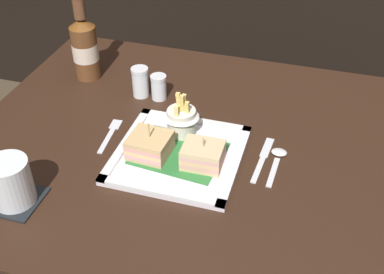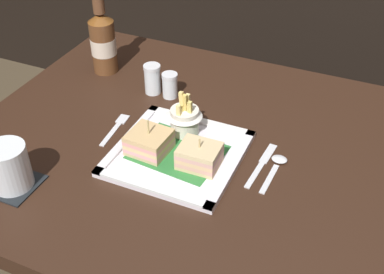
{
  "view_description": "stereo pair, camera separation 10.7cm",
  "coord_description": "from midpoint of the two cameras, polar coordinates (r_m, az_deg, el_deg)",
  "views": [
    {
      "loc": [
        0.22,
        -0.85,
        1.46
      ],
      "look_at": [
        -0.02,
        -0.03,
        0.81
      ],
      "focal_mm": 45.48,
      "sensor_mm": 36.0,
      "label": 1
    },
    {
      "loc": [
        0.32,
        -0.81,
        1.46
      ],
      "look_at": [
        -0.02,
        -0.03,
        0.81
      ],
      "focal_mm": 45.48,
      "sensor_mm": 36.0,
      "label": 2
    }
  ],
  "objects": [
    {
      "name": "square_plate",
      "position": [
        1.08,
        1.19,
        -2.08
      ],
      "size": [
        0.27,
        0.27,
        0.02
      ],
      "color": "white",
      "rests_on": "dining_table"
    },
    {
      "name": "drink_coaster",
      "position": [
        1.06,
        -17.43,
        -5.47
      ],
      "size": [
        0.1,
        0.1,
        0.0
      ],
      "primitive_type": "cube",
      "color": "black",
      "rests_on": "dining_table"
    },
    {
      "name": "sandwich_half_left",
      "position": [
        1.07,
        -2.19,
        -0.73
      ],
      "size": [
        0.09,
        0.09,
        0.08
      ],
      "color": "tan",
      "rests_on": "square_plate"
    },
    {
      "name": "fork",
      "position": [
        1.17,
        -6.34,
        1.0
      ],
      "size": [
        0.03,
        0.13,
        0.0
      ],
      "color": "silver",
      "rests_on": "dining_table"
    },
    {
      "name": "dining_table",
      "position": [
        1.22,
        4.03,
        -6.9
      ],
      "size": [
        1.12,
        0.88,
        0.77
      ],
      "color": "black",
      "rests_on": "ground_plane"
    },
    {
      "name": "knife",
      "position": [
        1.08,
        11.06,
        -3.15
      ],
      "size": [
        0.03,
        0.16,
        0.0
      ],
      "color": "silver",
      "rests_on": "dining_table"
    },
    {
      "name": "pepper_shaker",
      "position": [
        1.27,
        -0.18,
        5.85
      ],
      "size": [
        0.04,
        0.04,
        0.07
      ],
      "color": "silver",
      "rests_on": "dining_table"
    },
    {
      "name": "salt_shaker",
      "position": [
        1.28,
        -2.26,
        6.54
      ],
      "size": [
        0.04,
        0.04,
        0.08
      ],
      "color": "silver",
      "rests_on": "dining_table"
    },
    {
      "name": "fries_cup",
      "position": [
        1.11,
        1.89,
        2.34
      ],
      "size": [
        0.08,
        0.08,
        0.11
      ],
      "color": "silver",
      "rests_on": "square_plate"
    },
    {
      "name": "beer_bottle",
      "position": [
        1.37,
        -8.18,
        11.04
      ],
      "size": [
        0.07,
        0.07,
        0.24
      ],
      "color": "brown",
      "rests_on": "dining_table"
    },
    {
      "name": "spoon",
      "position": [
        1.08,
        12.75,
        -3.25
      ],
      "size": [
        0.03,
        0.13,
        0.01
      ],
      "color": "silver",
      "rests_on": "dining_table"
    },
    {
      "name": "water_glass",
      "position": [
        1.03,
        -17.89,
        -3.62
      ],
      "size": [
        0.08,
        0.08,
        0.1
      ],
      "color": "silver",
      "rests_on": "dining_table"
    },
    {
      "name": "sandwich_half_right",
      "position": [
        1.03,
        3.85,
        -2.37
      ],
      "size": [
        0.09,
        0.07,
        0.07
      ],
      "color": "#E1B986",
      "rests_on": "square_plate"
    }
  ]
}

